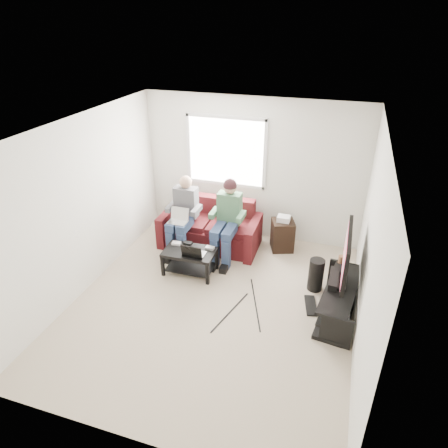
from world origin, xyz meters
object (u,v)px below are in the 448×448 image
at_px(sofa, 211,229).
at_px(end_table, 282,234).
at_px(subwoofer, 316,275).
at_px(coffee_table, 190,256).
at_px(tv, 346,255).
at_px(tv_stand, 339,301).

bearing_deg(sofa, end_table, 9.82).
bearing_deg(end_table, subwoofer, -55.52).
xyz_separation_m(sofa, coffee_table, (-0.02, -0.97, -0.01)).
relative_size(coffee_table, end_table, 1.27).
height_order(tv, subwoofer, tv).
distance_m(tv_stand, subwoofer, 0.61).
height_order(subwoofer, end_table, end_table).
bearing_deg(tv_stand, coffee_table, 172.83).
xyz_separation_m(coffee_table, tv_stand, (2.39, -0.30, -0.10)).
distance_m(coffee_table, end_table, 1.77).
distance_m(sofa, end_table, 1.30).
distance_m(coffee_table, tv, 2.47).
relative_size(coffee_table, tv_stand, 0.60).
xyz_separation_m(tv, end_table, (-1.08, 1.40, -0.61)).
bearing_deg(coffee_table, tv_stand, -7.17).
distance_m(sofa, coffee_table, 0.98).
xyz_separation_m(coffee_table, subwoofer, (2.01, 0.17, -0.04)).
bearing_deg(sofa, subwoofer, -22.06).
bearing_deg(tv_stand, end_table, 125.94).
relative_size(tv_stand, tv, 1.28).
height_order(sofa, tv, tv).
bearing_deg(subwoofer, end_table, 124.48).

